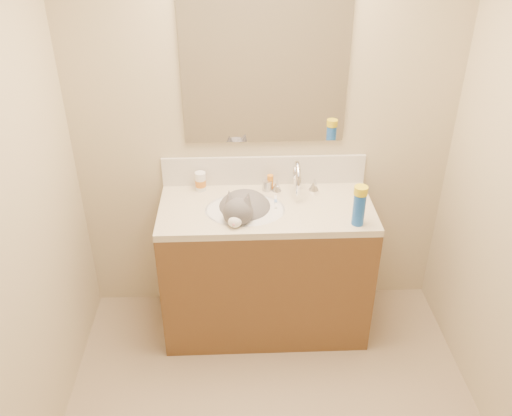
{
  "coord_description": "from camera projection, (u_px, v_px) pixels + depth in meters",
  "views": [
    {
      "loc": [
        -0.16,
        -1.62,
        2.41
      ],
      "look_at": [
        -0.06,
        0.92,
        0.88
      ],
      "focal_mm": 38.0,
      "sensor_mm": 36.0,
      "label": 1
    }
  ],
  "objects": [
    {
      "name": "backsplash",
      "position": [
        264.0,
        170.0,
        3.2
      ],
      "size": [
        1.2,
        0.02,
        0.18
      ],
      "primitive_type": "cube",
      "color": "silver",
      "rests_on": "counter_slab"
    },
    {
      "name": "counter_slab",
      "position": [
        266.0,
        209.0,
        3.04
      ],
      "size": [
        1.2,
        0.55,
        0.04
      ],
      "primitive_type": "cube",
      "color": "beige",
      "rests_on": "vanity_cabinet"
    },
    {
      "name": "pill_label",
      "position": [
        201.0,
        183.0,
        3.16
      ],
      "size": [
        0.08,
        0.08,
        0.04
      ],
      "primitive_type": "cylinder",
      "rotation": [
        0.0,
        0.0,
        0.21
      ],
      "color": "orange",
      "rests_on": "pill_bottle"
    },
    {
      "name": "toothbrush",
      "position": [
        276.0,
        202.0,
        3.06
      ],
      "size": [
        0.02,
        0.14,
        0.01
      ],
      "primitive_type": "cube",
      "rotation": [
        0.0,
        0.0,
        -0.06
      ],
      "color": "white",
      "rests_on": "counter_slab"
    },
    {
      "name": "room_shell",
      "position": [
        284.0,
        195.0,
        1.87
      ],
      "size": [
        2.24,
        2.54,
        2.52
      ],
      "color": "#BEAF8D",
      "rests_on": "ground"
    },
    {
      "name": "spray_cap",
      "position": [
        361.0,
        191.0,
        2.77
      ],
      "size": [
        0.08,
        0.08,
        0.04
      ],
      "primitive_type": "cylinder",
      "rotation": [
        0.0,
        0.0,
        0.17
      ],
      "color": "yellow",
      "rests_on": "spray_can"
    },
    {
      "name": "basin",
      "position": [
        245.0,
        220.0,
        3.03
      ],
      "size": [
        0.45,
        0.36,
        0.14
      ],
      "primitive_type": "ellipsoid",
      "color": "white",
      "rests_on": "vanity_cabinet"
    },
    {
      "name": "faucet",
      "position": [
        296.0,
        180.0,
        3.11
      ],
      "size": [
        0.28,
        0.2,
        0.21
      ],
      "color": "silver",
      "rests_on": "counter_slab"
    },
    {
      "name": "pill_bottle",
      "position": [
        201.0,
        181.0,
        3.16
      ],
      "size": [
        0.07,
        0.07,
        0.11
      ],
      "primitive_type": "cylinder",
      "rotation": [
        0.0,
        0.0,
        0.21
      ],
      "color": "white",
      "rests_on": "counter_slab"
    },
    {
      "name": "silver_jar",
      "position": [
        267.0,
        186.0,
        3.17
      ],
      "size": [
        0.06,
        0.06,
        0.06
      ],
      "primitive_type": "cylinder",
      "rotation": [
        0.0,
        0.0,
        -0.02
      ],
      "color": "#B7B7BC",
      "rests_on": "counter_slab"
    },
    {
      "name": "mirror",
      "position": [
        265.0,
        72.0,
        2.9
      ],
      "size": [
        0.9,
        0.02,
        0.8
      ],
      "primitive_type": "cube",
      "color": "white",
      "rests_on": "room_shell"
    },
    {
      "name": "cat",
      "position": [
        244.0,
        212.0,
        3.01
      ],
      "size": [
        0.39,
        0.46,
        0.33
      ],
      "rotation": [
        0.0,
        0.0,
        -0.25
      ],
      "color": "#514E51",
      "rests_on": "basin"
    },
    {
      "name": "toothbrush_head",
      "position": [
        276.0,
        202.0,
        3.06
      ],
      "size": [
        0.02,
        0.03,
        0.02
      ],
      "primitive_type": "cube",
      "rotation": [
        0.0,
        0.0,
        -0.06
      ],
      "color": "#6A93E1",
      "rests_on": "counter_slab"
    },
    {
      "name": "spray_can",
      "position": [
        359.0,
        209.0,
        2.83
      ],
      "size": [
        0.07,
        0.07,
        0.18
      ],
      "primitive_type": "cylinder",
      "rotation": [
        0.0,
        0.0,
        0.17
      ],
      "color": "blue",
      "rests_on": "counter_slab"
    },
    {
      "name": "amber_bottle",
      "position": [
        270.0,
        182.0,
        3.17
      ],
      "size": [
        0.04,
        0.04,
        0.09
      ],
      "primitive_type": "cylinder",
      "rotation": [
        0.0,
        0.0,
        -0.11
      ],
      "color": "orange",
      "rests_on": "counter_slab"
    },
    {
      "name": "vanity_cabinet",
      "position": [
        266.0,
        270.0,
        3.26
      ],
      "size": [
        1.2,
        0.55,
        0.82
      ],
      "primitive_type": "cube",
      "color": "brown",
      "rests_on": "ground"
    }
  ]
}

